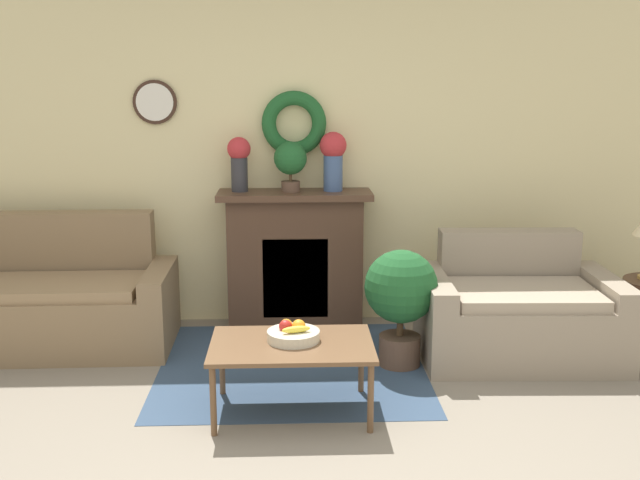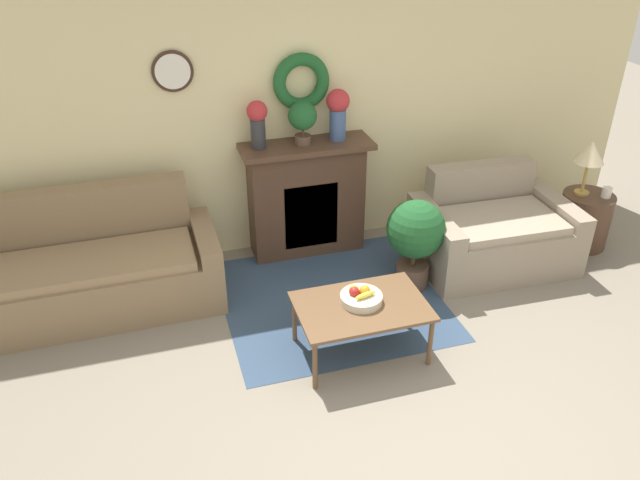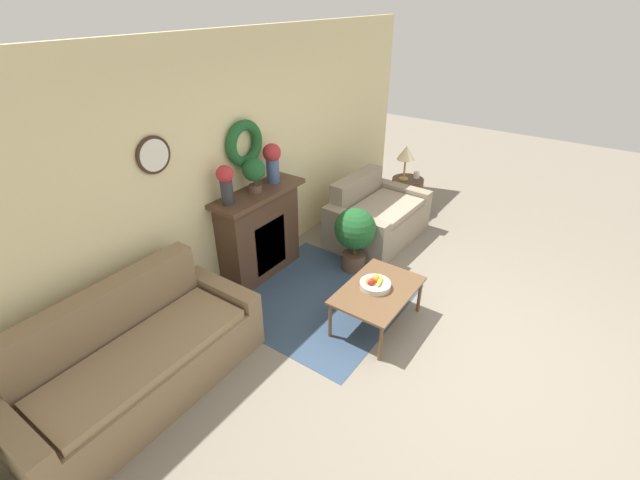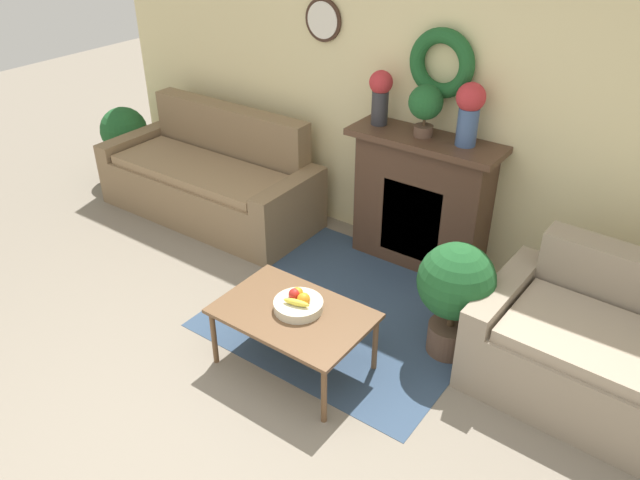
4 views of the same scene
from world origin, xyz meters
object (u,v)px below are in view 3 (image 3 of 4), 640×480
at_px(mug, 417,175).
at_px(potted_plant_on_mantel, 254,171).
at_px(fireplace, 260,233).
at_px(side_table_by_loveseat, 406,195).
at_px(loveseat_right, 376,217).
at_px(vase_on_mantel_right, 272,160).
at_px(fruit_bowl, 375,284).
at_px(couch_left, 138,362).
at_px(coffee_table, 378,292).
at_px(vase_on_mantel_left, 226,182).
at_px(table_lamp, 406,154).
at_px(potted_plant_floor_by_loveseat, 355,233).

xyz_separation_m(mug, potted_plant_on_mantel, (-2.72, 0.75, 0.74)).
xyz_separation_m(fireplace, side_table_by_loveseat, (2.58, -0.68, -0.28)).
relative_size(loveseat_right, mug, 14.08).
distance_m(mug, vase_on_mantel_right, 2.63).
bearing_deg(mug, side_table_by_loveseat, 142.13).
height_order(fireplace, mug, fireplace).
xyz_separation_m(fruit_bowl, mug, (2.71, 0.78, 0.11)).
distance_m(couch_left, coffee_table, 2.26).
relative_size(couch_left, vase_on_mantel_left, 4.94).
xyz_separation_m(fireplace, fruit_bowl, (-0.03, -1.54, -0.07)).
xyz_separation_m(couch_left, loveseat_right, (3.50, -0.32, -0.02)).
height_order(couch_left, vase_on_mantel_right, vase_on_mantel_right).
bearing_deg(mug, vase_on_mantel_right, 162.07).
xyz_separation_m(table_lamp, vase_on_mantel_left, (-2.94, 0.64, 0.39)).
bearing_deg(coffee_table, loveseat_right, 29.03).
distance_m(couch_left, potted_plant_on_mantel, 2.18).
bearing_deg(couch_left, table_lamp, -4.09).
bearing_deg(couch_left, fireplace, 10.22).
bearing_deg(loveseat_right, side_table_by_loveseat, 2.66).
relative_size(loveseat_right, coffee_table, 1.47).
height_order(coffee_table, vase_on_mantel_right, vase_on_mantel_right).
xyz_separation_m(fireplace, mug, (2.69, -0.77, 0.03)).
distance_m(vase_on_mantel_right, potted_plant_floor_by_loveseat, 1.28).
distance_m(couch_left, table_lamp, 4.50).
height_order(loveseat_right, side_table_by_loveseat, loveseat_right).
height_order(side_table_by_loveseat, mug, mug).
bearing_deg(vase_on_mantel_left, table_lamp, -12.31).
distance_m(coffee_table, vase_on_mantel_left, 1.89).
bearing_deg(couch_left, side_table_by_loveseat, -4.64).
relative_size(potted_plant_on_mantel, potted_plant_floor_by_loveseat, 0.47).
bearing_deg(potted_plant_on_mantel, couch_left, -169.32).
relative_size(vase_on_mantel_left, vase_on_mantel_right, 0.92).
xyz_separation_m(couch_left, table_lamp, (4.45, -0.26, 0.61)).
xyz_separation_m(mug, potted_plant_floor_by_loveseat, (-1.98, -0.10, -0.07)).
xyz_separation_m(vase_on_mantel_right, potted_plant_on_mantel, (-0.33, -0.02, -0.03)).
height_order(loveseat_right, vase_on_mantel_left, vase_on_mantel_left).
distance_m(couch_left, vase_on_mantel_left, 1.85).
relative_size(couch_left, mug, 20.79).
bearing_deg(vase_on_mantel_right, loveseat_right, -28.89).
bearing_deg(couch_left, vase_on_mantel_left, 13.36).
relative_size(loveseat_right, potted_plant_floor_by_loveseat, 1.72).
xyz_separation_m(fireplace, loveseat_right, (1.57, -0.70, -0.24)).
relative_size(loveseat_right, vase_on_mantel_right, 3.07).
relative_size(coffee_table, potted_plant_on_mantel, 2.48).
distance_m(fireplace, potted_plant_floor_by_loveseat, 1.12).
bearing_deg(potted_plant_floor_by_loveseat, fruit_bowl, -137.42).
bearing_deg(mug, couch_left, 175.13).
xyz_separation_m(coffee_table, potted_plant_floor_by_loveseat, (0.74, 0.72, 0.11)).
relative_size(loveseat_right, vase_on_mantel_left, 3.34).
bearing_deg(vase_on_mantel_left, fruit_bowl, -75.67).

